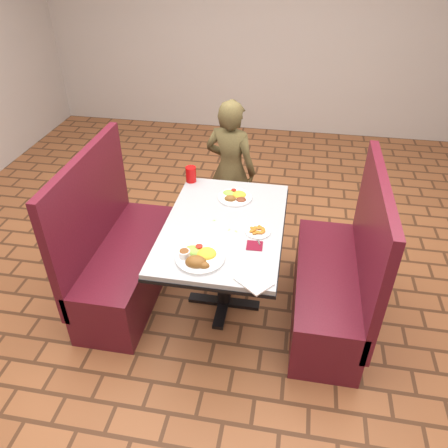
% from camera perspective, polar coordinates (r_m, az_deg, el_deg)
% --- Properties ---
extents(room, '(7.00, 7.04, 2.82)m').
position_cam_1_polar(room, '(2.49, 0.00, 22.47)').
color(room, '#9E5B34').
rests_on(room, ground).
extents(dining_table, '(0.81, 1.21, 0.75)m').
position_cam_1_polar(dining_table, '(3.03, 0.00, -1.49)').
color(dining_table, '#A6A8AA').
rests_on(dining_table, ground).
extents(booth_bench_left, '(0.47, 1.20, 1.17)m').
position_cam_1_polar(booth_bench_left, '(3.43, -13.30, -4.43)').
color(booth_bench_left, maroon).
rests_on(booth_bench_left, ground).
extents(booth_bench_right, '(0.47, 1.20, 1.17)m').
position_cam_1_polar(booth_bench_right, '(3.22, 14.24, -7.58)').
color(booth_bench_right, maroon).
rests_on(booth_bench_right, ground).
extents(diner_person, '(0.53, 0.41, 1.28)m').
position_cam_1_polar(diner_person, '(3.87, 0.85, 7.03)').
color(diner_person, brown).
rests_on(diner_person, ground).
extents(near_dinner_plate, '(0.30, 0.30, 0.09)m').
position_cam_1_polar(near_dinner_plate, '(2.65, -3.31, -4.14)').
color(near_dinner_plate, white).
rests_on(near_dinner_plate, dining_table).
extents(far_dinner_plate, '(0.25, 0.25, 0.06)m').
position_cam_1_polar(far_dinner_plate, '(3.24, 1.45, 3.76)').
color(far_dinner_plate, white).
rests_on(far_dinner_plate, dining_table).
extents(plantain_plate, '(0.17, 0.17, 0.03)m').
position_cam_1_polar(plantain_plate, '(2.89, 4.44, -0.94)').
color(plantain_plate, white).
rests_on(plantain_plate, dining_table).
extents(maroon_napkin, '(0.11, 0.11, 0.00)m').
position_cam_1_polar(maroon_napkin, '(2.78, 4.02, -2.84)').
color(maroon_napkin, maroon).
rests_on(maroon_napkin, dining_table).
extents(spoon_utensil, '(0.05, 0.12, 0.00)m').
position_cam_1_polar(spoon_utensil, '(2.83, 4.39, -1.98)').
color(spoon_utensil, silver).
rests_on(spoon_utensil, dining_table).
extents(red_tumbler, '(0.08, 0.08, 0.12)m').
position_cam_1_polar(red_tumbler, '(3.45, -4.34, 6.50)').
color(red_tumbler, red).
rests_on(red_tumbler, dining_table).
extents(paper_napkin, '(0.24, 0.23, 0.01)m').
position_cam_1_polar(paper_napkin, '(2.52, 3.89, -7.46)').
color(paper_napkin, white).
rests_on(paper_napkin, dining_table).
extents(knife_utensil, '(0.10, 0.15, 0.00)m').
position_cam_1_polar(knife_utensil, '(2.72, -2.62, -3.51)').
color(knife_utensil, silver).
rests_on(knife_utensil, dining_table).
extents(fork_utensil, '(0.04, 0.16, 0.00)m').
position_cam_1_polar(fork_utensil, '(2.67, -3.83, -4.43)').
color(fork_utensil, silver).
rests_on(fork_utensil, dining_table).
extents(lettuce_shreds, '(0.28, 0.32, 0.00)m').
position_cam_1_polar(lettuce_shreds, '(3.01, 0.95, 0.58)').
color(lettuce_shreds, '#8BC24D').
rests_on(lettuce_shreds, dining_table).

